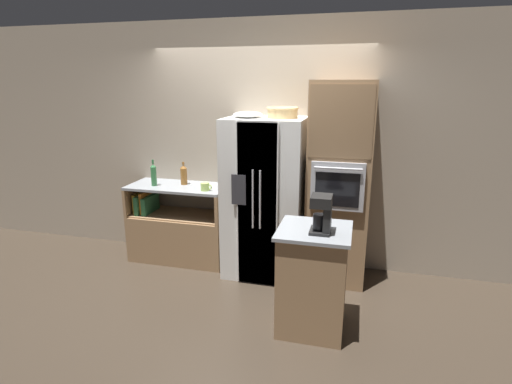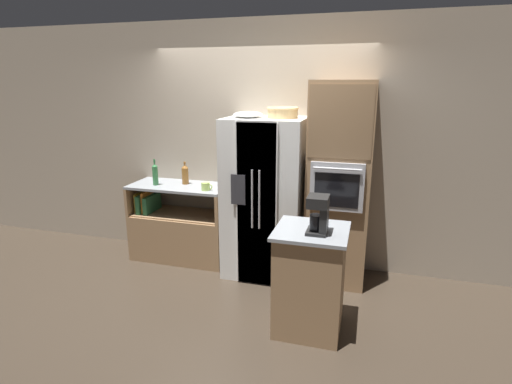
% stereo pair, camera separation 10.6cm
% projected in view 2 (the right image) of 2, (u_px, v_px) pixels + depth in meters
% --- Properties ---
extents(ground_plane, '(20.00, 20.00, 0.00)m').
position_uv_depth(ground_plane, '(251.00, 269.00, 4.67)').
color(ground_plane, '#382D23').
extents(wall_back, '(12.00, 0.06, 2.80)m').
position_uv_depth(wall_back, '(261.00, 145.00, 4.67)').
color(wall_back, tan).
rests_on(wall_back, ground_plane).
extents(counter_left, '(1.18, 0.55, 0.93)m').
position_uv_depth(counter_left, '(181.00, 231.00, 4.92)').
color(counter_left, '#93704C').
rests_on(counter_left, ground_plane).
extents(refrigerator, '(0.85, 0.74, 1.76)m').
position_uv_depth(refrigerator, '(265.00, 198.00, 4.41)').
color(refrigerator, silver).
rests_on(refrigerator, ground_plane).
extents(wall_oven, '(0.64, 0.65, 2.14)m').
position_uv_depth(wall_oven, '(339.00, 185.00, 4.20)').
color(wall_oven, '#93704C').
rests_on(wall_oven, ground_plane).
extents(island_counter, '(0.61, 0.60, 0.93)m').
position_uv_depth(island_counter, '(310.00, 280.00, 3.45)').
color(island_counter, '#93704C').
rests_on(island_counter, ground_plane).
extents(wicker_basket, '(0.33, 0.33, 0.11)m').
position_uv_depth(wicker_basket, '(283.00, 112.00, 4.12)').
color(wicker_basket, tan).
rests_on(wicker_basket, refrigerator).
extents(fruit_bowl, '(0.31, 0.31, 0.07)m').
position_uv_depth(fruit_bowl, '(248.00, 114.00, 4.19)').
color(fruit_bowl, white).
rests_on(fruit_bowl, refrigerator).
extents(bottle_tall, '(0.07, 0.07, 0.31)m').
position_uv_depth(bottle_tall, '(155.00, 174.00, 4.73)').
color(bottle_tall, '#33723F').
rests_on(bottle_tall, counter_left).
extents(bottle_short, '(0.08, 0.08, 0.27)m').
position_uv_depth(bottle_short, '(185.00, 174.00, 4.78)').
color(bottle_short, brown).
rests_on(bottle_short, counter_left).
extents(mug, '(0.13, 0.10, 0.09)m').
position_uv_depth(mug, '(206.00, 186.00, 4.52)').
color(mug, '#B2D166').
rests_on(mug, counter_left).
extents(coffee_maker, '(0.17, 0.20, 0.31)m').
position_uv_depth(coffee_maker, '(320.00, 213.00, 3.20)').
color(coffee_maker, black).
rests_on(coffee_maker, island_counter).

